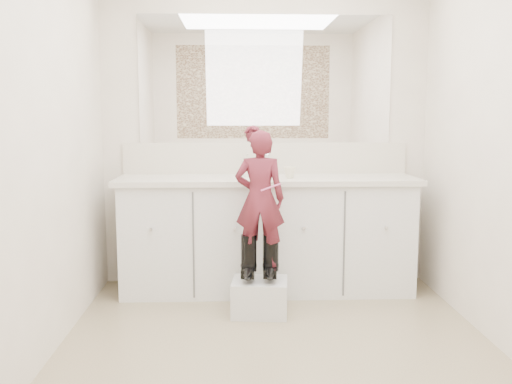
{
  "coord_description": "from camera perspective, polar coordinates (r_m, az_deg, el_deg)",
  "views": [
    {
      "loc": [
        -0.25,
        -3.1,
        1.37
      ],
      "look_at": [
        -0.1,
        0.88,
        0.82
      ],
      "focal_mm": 40.0,
      "sensor_mm": 36.0,
      "label": 1
    }
  ],
  "objects": [
    {
      "name": "countertop",
      "position": [
        4.35,
        1.13,
        1.22
      ],
      "size": [
        2.28,
        0.58,
        0.04
      ],
      "primitive_type": "cube",
      "color": "beige",
      "rests_on": "vanity_cabinet"
    },
    {
      "name": "toddler",
      "position": [
        3.84,
        0.38,
        -0.67
      ],
      "size": [
        0.36,
        0.25,
        0.92
      ],
      "primitive_type": "imported",
      "rotation": [
        0.0,
        0.0,
        3.04
      ],
      "color": "#962E3E",
      "rests_on": "step_stool"
    },
    {
      "name": "wall_back",
      "position": [
        4.61,
        0.94,
        5.71
      ],
      "size": [
        2.6,
        0.0,
        2.6
      ],
      "primitive_type": "plane",
      "rotation": [
        1.57,
        0.0,
        0.0
      ],
      "color": "beige",
      "rests_on": "floor"
    },
    {
      "name": "mirror",
      "position": [
        4.6,
        0.96,
        11.19
      ],
      "size": [
        2.0,
        0.02,
        1.0
      ],
      "primitive_type": "cube",
      "color": "white",
      "rests_on": "wall_back"
    },
    {
      "name": "toothbrush",
      "position": [
        3.76,
        1.5,
        0.48
      ],
      "size": [
        0.14,
        0.03,
        0.06
      ],
      "primitive_type": "cylinder",
      "rotation": [
        0.0,
        1.22,
        -0.1
      ],
      "color": "#E55996",
      "rests_on": "toddler"
    },
    {
      "name": "cup",
      "position": [
        4.3,
        3.39,
        1.98
      ],
      "size": [
        0.11,
        0.11,
        0.09
      ],
      "primitive_type": "imported",
      "rotation": [
        0.0,
        0.0,
        0.2
      ],
      "color": "beige",
      "rests_on": "countertop"
    },
    {
      "name": "step_stool",
      "position": [
        3.98,
        0.38,
        -10.46
      ],
      "size": [
        0.4,
        0.35,
        0.24
      ],
      "primitive_type": "cube",
      "rotation": [
        0.0,
        0.0,
        -0.1
      ],
      "color": "silver",
      "rests_on": "floor"
    },
    {
      "name": "faucet",
      "position": [
        4.5,
        1.01,
        2.35
      ],
      "size": [
        0.08,
        0.08,
        0.1
      ],
      "primitive_type": "cylinder",
      "color": "silver",
      "rests_on": "countertop"
    },
    {
      "name": "vanity_cabinet",
      "position": [
        4.43,
        1.11,
        -4.48
      ],
      "size": [
        2.2,
        0.55,
        0.85
      ],
      "primitive_type": "cube",
      "color": "silver",
      "rests_on": "floor"
    },
    {
      "name": "dot_panel",
      "position": [
        1.65,
        6.89,
        17.56
      ],
      "size": [
        2.0,
        0.01,
        1.2
      ],
      "primitive_type": "cube",
      "color": "#472819",
      "rests_on": "wall_front"
    },
    {
      "name": "boot_right",
      "position": [
        3.93,
        1.47,
        -6.53
      ],
      "size": [
        0.13,
        0.22,
        0.31
      ],
      "primitive_type": null,
      "rotation": [
        0.0,
        0.0,
        -0.1
      ],
      "color": "black",
      "rests_on": "step_stool"
    },
    {
      "name": "wall_front",
      "position": [
        1.63,
        6.69,
        1.82
      ],
      "size": [
        2.6,
        0.0,
        2.6
      ],
      "primitive_type": "plane",
      "rotation": [
        -1.57,
        0.0,
        0.0
      ],
      "color": "beige",
      "rests_on": "floor"
    },
    {
      "name": "wall_left",
      "position": [
        3.28,
        -20.92,
        4.35
      ],
      "size": [
        0.0,
        3.0,
        3.0
      ],
      "primitive_type": "plane",
      "rotation": [
        1.57,
        0.0,
        1.57
      ],
      "color": "beige",
      "rests_on": "floor"
    },
    {
      "name": "backsplash",
      "position": [
        4.61,
        0.94,
        3.41
      ],
      "size": [
        2.28,
        0.03,
        0.25
      ],
      "primitive_type": "cube",
      "color": "beige",
      "rests_on": "countertop"
    },
    {
      "name": "floor",
      "position": [
        3.4,
        2.32,
        -15.95
      ],
      "size": [
        3.0,
        3.0,
        0.0
      ],
      "primitive_type": "plane",
      "color": "#826B55",
      "rests_on": "ground"
    },
    {
      "name": "boot_left",
      "position": [
        3.92,
        -0.73,
        -6.55
      ],
      "size": [
        0.13,
        0.22,
        0.31
      ],
      "primitive_type": null,
      "rotation": [
        0.0,
        0.0,
        -0.1
      ],
      "color": "black",
      "rests_on": "step_stool"
    },
    {
      "name": "soap_bottle",
      "position": [
        4.41,
        -0.85,
        2.73
      ],
      "size": [
        0.09,
        0.09,
        0.18
      ],
      "primitive_type": "imported",
      "rotation": [
        0.0,
        0.0,
        0.15
      ],
      "color": "silver",
      "rests_on": "countertop"
    }
  ]
}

